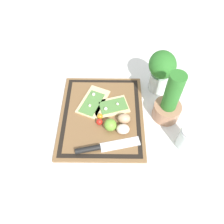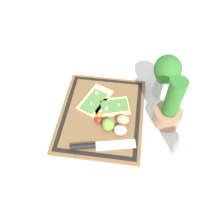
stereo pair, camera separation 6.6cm
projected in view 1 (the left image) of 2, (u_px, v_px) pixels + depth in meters
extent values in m
plane|color=white|center=(102.00, 116.00, 0.98)|extent=(6.00, 6.00, 0.00)
cube|color=brown|center=(102.00, 115.00, 0.97)|extent=(0.44, 0.37, 0.01)
cube|color=black|center=(102.00, 114.00, 0.96)|extent=(0.41, 0.34, 0.00)
cube|color=brown|center=(102.00, 114.00, 0.96)|extent=(0.38, 0.30, 0.00)
cube|color=beige|center=(93.00, 102.00, 1.00)|extent=(0.20, 0.16, 0.01)
cube|color=#568942|center=(92.00, 103.00, 0.99)|extent=(0.15, 0.11, 0.00)
sphere|color=silver|center=(94.00, 94.00, 1.01)|extent=(0.02, 0.02, 0.02)
sphere|color=silver|center=(90.00, 106.00, 0.97)|extent=(0.01, 0.01, 0.01)
cube|color=beige|center=(111.00, 107.00, 0.98)|extent=(0.14, 0.18, 0.01)
cube|color=#568942|center=(113.00, 106.00, 0.98)|extent=(0.10, 0.13, 0.00)
sphere|color=silver|center=(106.00, 109.00, 0.96)|extent=(0.02, 0.02, 0.02)
sphere|color=silver|center=(117.00, 104.00, 0.98)|extent=(0.01, 0.01, 0.01)
cube|color=silver|center=(120.00, 144.00, 0.88)|extent=(0.07, 0.17, 0.00)
cylinder|color=black|center=(88.00, 149.00, 0.85)|extent=(0.04, 0.10, 0.02)
ellipsoid|color=tan|center=(124.00, 119.00, 0.92)|extent=(0.04, 0.05, 0.04)
ellipsoid|color=beige|center=(123.00, 129.00, 0.89)|extent=(0.04, 0.05, 0.04)
sphere|color=#70A838|center=(110.00, 125.00, 0.90)|extent=(0.05, 0.05, 0.05)
sphere|color=red|center=(99.00, 122.00, 0.92)|extent=(0.03, 0.03, 0.03)
sphere|color=orange|center=(100.00, 116.00, 0.94)|extent=(0.03, 0.03, 0.03)
cylinder|color=#AD7A5B|center=(166.00, 111.00, 0.95)|extent=(0.12, 0.12, 0.07)
cylinder|color=#2D7528|center=(172.00, 95.00, 0.86)|extent=(0.06, 0.06, 0.22)
cylinder|color=silver|center=(187.00, 138.00, 0.86)|extent=(0.07, 0.07, 0.10)
cylinder|color=#B73323|center=(185.00, 142.00, 0.88)|extent=(0.06, 0.06, 0.04)
cylinder|color=silver|center=(191.00, 131.00, 0.81)|extent=(0.07, 0.07, 0.01)
cylinder|color=silver|center=(158.00, 81.00, 1.03)|extent=(0.09, 0.09, 0.10)
ellipsoid|color=#2D7528|center=(163.00, 65.00, 0.94)|extent=(0.14, 0.12, 0.11)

